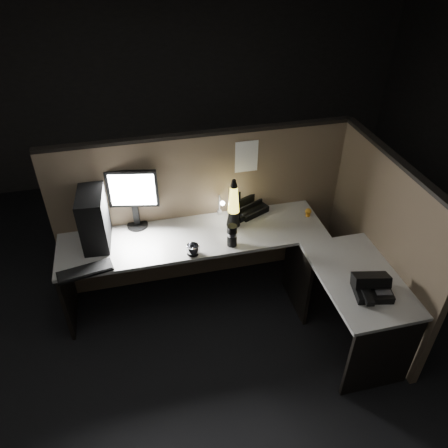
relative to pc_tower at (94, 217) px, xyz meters
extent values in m
plane|color=black|center=(0.95, -0.73, -0.97)|extent=(6.00, 6.00, 0.00)
plane|color=#282623|center=(0.95, 2.27, 0.38)|extent=(6.00, 0.00, 6.00)
cube|color=brown|center=(0.95, 0.20, -0.22)|extent=(2.66, 0.06, 1.50)
cube|color=brown|center=(2.28, -0.63, -0.22)|extent=(0.06, 1.66, 1.50)
cube|color=#BBB9B1|center=(0.80, -0.13, -0.25)|extent=(2.30, 0.60, 0.03)
cube|color=#BBB9B1|center=(1.95, -0.93, -0.25)|extent=(0.60, 1.00, 0.03)
cube|color=black|center=(-0.33, -0.13, -0.62)|extent=(0.03, 0.55, 0.70)
cube|color=black|center=(1.95, -1.41, -0.62)|extent=(0.55, 0.03, 0.70)
cube|color=black|center=(1.67, -0.43, -0.62)|extent=(0.03, 0.55, 0.70)
cube|color=black|center=(0.00, 0.00, 0.00)|extent=(0.23, 0.47, 0.48)
cylinder|color=black|center=(0.34, 0.12, -0.23)|extent=(0.18, 0.18, 0.02)
cube|color=black|center=(0.34, 0.14, -0.12)|extent=(0.06, 0.05, 0.20)
cube|color=black|center=(0.34, 0.14, 0.14)|extent=(0.43, 0.12, 0.35)
cube|color=white|center=(0.34, 0.12, 0.14)|extent=(0.37, 0.08, 0.29)
cube|color=black|center=(-0.11, -0.39, -0.23)|extent=(0.44, 0.22, 0.02)
ellipsoid|color=black|center=(0.74, -0.39, -0.22)|extent=(0.12, 0.10, 0.04)
cube|color=silver|center=(1.09, 0.15, -0.22)|extent=(0.04, 0.05, 0.03)
cylinder|color=silver|center=(1.09, 0.15, -0.13)|extent=(0.01, 0.01, 0.17)
cylinder|color=silver|center=(1.09, 0.09, -0.05)|extent=(0.01, 0.11, 0.01)
sphere|color=white|center=(1.09, 0.03, -0.05)|extent=(0.04, 0.04, 0.04)
cube|color=black|center=(1.36, 0.12, -0.21)|extent=(0.36, 0.35, 0.06)
cube|color=black|center=(1.36, 0.08, -0.16)|extent=(0.27, 0.14, 0.10)
cube|color=black|center=(1.36, 0.21, -0.12)|extent=(0.27, 0.14, 0.19)
cone|color=black|center=(1.17, -0.05, -0.17)|extent=(0.12, 0.12, 0.15)
cone|color=yellow|center=(1.17, -0.05, 0.03)|extent=(0.10, 0.10, 0.25)
sphere|color=#8C6214|center=(1.17, -0.05, -0.05)|extent=(0.05, 0.05, 0.05)
sphere|color=#8C6214|center=(1.17, -0.05, 0.04)|extent=(0.04, 0.04, 0.04)
cone|color=black|center=(1.17, -0.05, 0.19)|extent=(0.06, 0.06, 0.07)
cylinder|color=black|center=(1.08, -0.33, -0.14)|extent=(0.09, 0.09, 0.20)
imported|color=#BABBC2|center=(0.75, -0.37, -0.19)|extent=(0.12, 0.12, 0.09)
sphere|color=orange|center=(1.87, -0.08, -0.19)|extent=(0.06, 0.06, 0.06)
cube|color=white|center=(1.33, 0.16, 0.31)|extent=(0.20, 0.00, 0.29)
cube|color=black|center=(1.94, -1.12, -0.21)|extent=(0.30, 0.27, 0.06)
cube|color=black|center=(1.94, -1.07, -0.14)|extent=(0.29, 0.20, 0.12)
cube|color=black|center=(1.86, -1.17, -0.18)|extent=(0.09, 0.20, 0.04)
cube|color=#3F3F42|center=(2.00, -1.15, -0.18)|extent=(0.13, 0.13, 0.00)
camera|label=1|loc=(0.36, -3.08, 2.07)|focal=35.00mm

